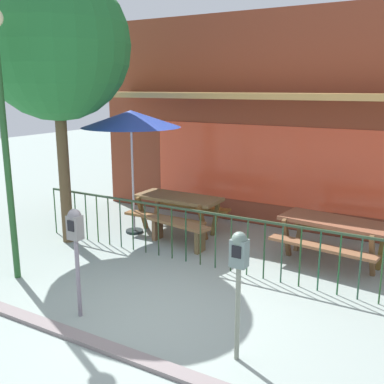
# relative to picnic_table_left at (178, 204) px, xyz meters

# --- Properties ---
(ground) EXTENTS (40.00, 40.00, 0.00)m
(ground) POSITION_rel_picnic_table_left_xyz_m (1.57, -3.22, -0.61)
(ground) COLOR gray
(pub_storefront) EXTENTS (8.93, 1.49, 4.54)m
(pub_storefront) POSITION_rel_picnic_table_left_xyz_m (1.57, 1.56, 1.66)
(pub_storefront) COLOR #53291E
(pub_storefront) RESTS_ON ground
(patio_fence_front) EXTENTS (7.53, 0.04, 0.97)m
(patio_fence_front) POSITION_rel_picnic_table_left_xyz_m (1.57, -1.35, 0.05)
(patio_fence_front) COLOR #2B402A
(patio_fence_front) RESTS_ON ground
(picnic_table_left) EXTENTS (1.81, 1.37, 0.79)m
(picnic_table_left) POSITION_rel_picnic_table_left_xyz_m (0.00, 0.00, 0.00)
(picnic_table_left) COLOR brown
(picnic_table_left) RESTS_ON ground
(picnic_table_right) EXTENTS (1.96, 1.57, 0.79)m
(picnic_table_right) POSITION_rel_picnic_table_left_xyz_m (3.22, -0.11, 0.00)
(picnic_table_right) COLOR brown
(picnic_table_right) RESTS_ON ground
(patio_umbrella) EXTENTS (2.00, 2.00, 2.54)m
(patio_umbrella) POSITION_rel_picnic_table_left_xyz_m (-0.79, -0.50, 1.75)
(patio_umbrella) COLOR black
(patio_umbrella) RESTS_ON ground
(patio_bench) EXTENTS (1.44, 0.59, 0.48)m
(patio_bench) POSITION_rel_picnic_table_left_xyz_m (0.43, -0.73, -0.26)
(patio_bench) COLOR brown
(patio_bench) RESTS_ON ground
(parking_meter_near) EXTENTS (0.18, 0.17, 1.49)m
(parking_meter_near) POSITION_rel_picnic_table_left_xyz_m (0.75, -3.72, 0.54)
(parking_meter_near) COLOR gray
(parking_meter_near) RESTS_ON ground
(parking_meter_far) EXTENTS (0.18, 0.17, 1.51)m
(parking_meter_far) POSITION_rel_picnic_table_left_xyz_m (2.97, -3.56, 0.55)
(parking_meter_far) COLOR gray
(parking_meter_far) RESTS_ON ground
(street_tree) EXTENTS (2.73, 2.73, 5.10)m
(street_tree) POSITION_rel_picnic_table_left_xyz_m (-1.58, -1.61, 3.11)
(street_tree) COLOR brown
(street_tree) RESTS_ON ground
(street_lamp) EXTENTS (0.28, 0.28, 4.09)m
(street_lamp) POSITION_rel_picnic_table_left_xyz_m (-1.02, -3.29, 2.05)
(street_lamp) COLOR #225125
(street_lamp) RESTS_ON ground
(curb_edge) EXTENTS (12.51, 0.20, 0.11)m
(curb_edge) POSITION_rel_picnic_table_left_xyz_m (1.57, -4.15, -0.61)
(curb_edge) COLOR gray
(curb_edge) RESTS_ON ground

